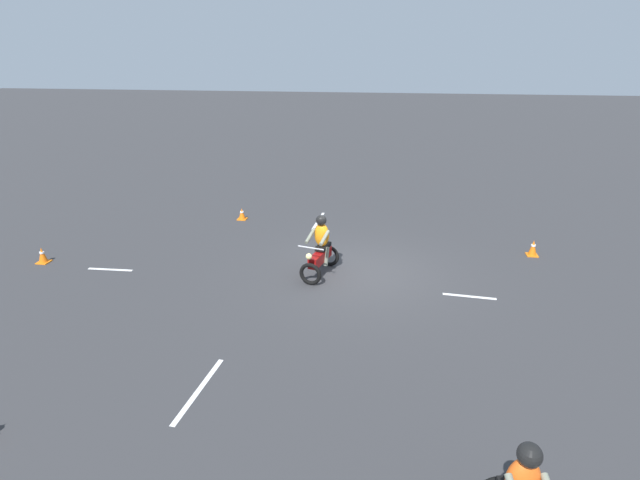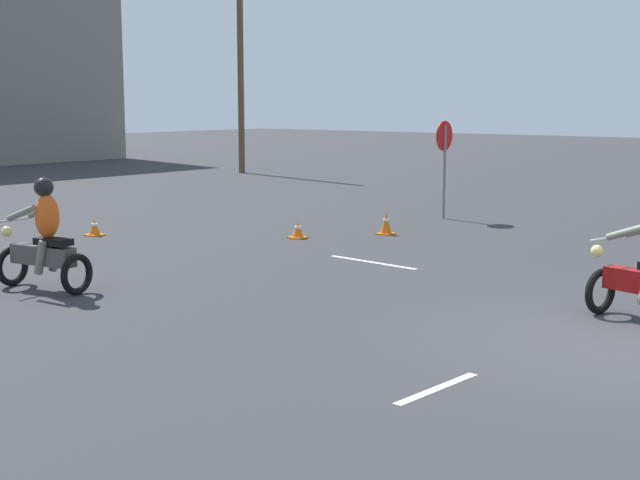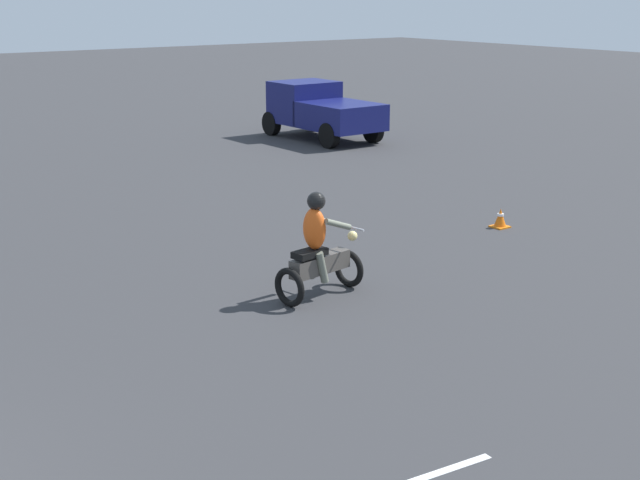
{
  "view_description": "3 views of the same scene",
  "coord_description": "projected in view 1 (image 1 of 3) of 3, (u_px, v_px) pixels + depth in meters",
  "views": [
    {
      "loc": [
        -0.71,
        12.31,
        5.66
      ],
      "look_at": [
        1.11,
        0.29,
        1.0
      ],
      "focal_mm": 28.0,
      "sensor_mm": 36.0,
      "label": 1
    },
    {
      "loc": [
        -9.86,
        -3.26,
        2.73
      ],
      "look_at": [
        -0.63,
        4.07,
        0.9
      ],
      "focal_mm": 50.0,
      "sensor_mm": 36.0,
      "label": 2
    },
    {
      "loc": [
        8.12,
        0.19,
        4.56
      ],
      "look_at": [
        -2.36,
        7.85,
        0.9
      ],
      "focal_mm": 50.0,
      "sensor_mm": 36.0,
      "label": 3
    }
  ],
  "objects": [
    {
      "name": "lane_stripe_s",
      "position": [
        318.0,
        221.0,
        17.58
      ],
      "size": [
        0.19,
        1.86,
        0.01
      ],
      "primitive_type": "cube",
      "rotation": [
        0.0,
        0.0,
        6.23
      ],
      "color": "silver",
      "rests_on": "ground"
    },
    {
      "name": "ground_plane",
      "position": [
        362.0,
        273.0,
        13.49
      ],
      "size": [
        120.0,
        120.0,
        0.0
      ],
      "primitive_type": "plane",
      "color": "#333335"
    },
    {
      "name": "traffic_cone_far_center",
      "position": [
        242.0,
        214.0,
        17.66
      ],
      "size": [
        0.32,
        0.32,
        0.41
      ],
      "color": "orange",
      "rests_on": "ground"
    },
    {
      "name": "lane_stripe_w",
      "position": [
        469.0,
        296.0,
        12.2
      ],
      "size": [
        1.28,
        0.19,
        0.01
      ],
      "primitive_type": "cube",
      "rotation": [
        0.0,
        0.0,
        4.64
      ],
      "color": "silver",
      "rests_on": "ground"
    },
    {
      "name": "traffic_cone_near_left",
      "position": [
        42.0,
        255.0,
        14.07
      ],
      "size": [
        0.32,
        0.32,
        0.46
      ],
      "color": "orange",
      "rests_on": "ground"
    },
    {
      "name": "lane_stripe_e",
      "position": [
        110.0,
        269.0,
        13.69
      ],
      "size": [
        1.27,
        0.15,
        0.01
      ],
      "primitive_type": "cube",
      "rotation": [
        0.0,
        0.0,
        1.61
      ],
      "color": "silver",
      "rests_on": "ground"
    },
    {
      "name": "lane_stripe_n",
      "position": [
        199.0,
        390.0,
        8.85
      ],
      "size": [
        0.27,
        1.9,
        0.01
      ],
      "primitive_type": "cube",
      "rotation": [
        0.0,
        0.0,
        3.05
      ],
      "color": "silver",
      "rests_on": "ground"
    },
    {
      "name": "motorcycle_rider_foreground",
      "position": [
        321.0,
        249.0,
        13.15
      ],
      "size": [
        0.95,
        1.56,
        1.66
      ],
      "rotation": [
        0.0,
        0.0,
        6.04
      ],
      "color": "black",
      "rests_on": "ground"
    },
    {
      "name": "traffic_cone_far_right",
      "position": [
        533.0,
        248.0,
        14.55
      ],
      "size": [
        0.32,
        0.32,
        0.47
      ],
      "color": "orange",
      "rests_on": "ground"
    }
  ]
}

